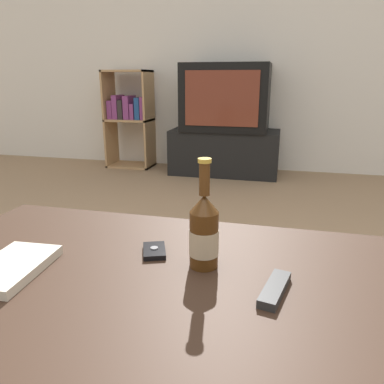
% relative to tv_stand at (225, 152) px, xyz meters
% --- Properties ---
extents(back_wall, '(8.00, 0.05, 2.60)m').
position_rel_tv_stand_xyz_m(back_wall, '(0.25, 0.30, 1.09)').
color(back_wall, silver).
rests_on(back_wall, ground_plane).
extents(coffee_table, '(1.30, 0.81, 0.42)m').
position_rel_tv_stand_xyz_m(coffee_table, '(0.25, -2.73, 0.16)').
color(coffee_table, '#332116').
rests_on(coffee_table, ground_plane).
extents(tv_stand, '(1.00, 0.44, 0.42)m').
position_rel_tv_stand_xyz_m(tv_stand, '(0.00, 0.00, 0.00)').
color(tv_stand, black).
rests_on(tv_stand, ground_plane).
extents(television, '(0.77, 0.50, 0.59)m').
position_rel_tv_stand_xyz_m(television, '(-0.00, -0.00, 0.50)').
color(television, black).
rests_on(television, tv_stand).
extents(bookshelf, '(0.45, 0.30, 0.96)m').
position_rel_tv_stand_xyz_m(bookshelf, '(-0.99, 0.08, 0.32)').
color(bookshelf, tan).
rests_on(bookshelf, ground_plane).
extents(beer_bottle, '(0.07, 0.07, 0.28)m').
position_rel_tv_stand_xyz_m(beer_bottle, '(0.36, -2.63, 0.31)').
color(beer_bottle, '#47280F').
rests_on(beer_bottle, coffee_table).
extents(cell_phone, '(0.09, 0.11, 0.02)m').
position_rel_tv_stand_xyz_m(cell_phone, '(0.21, -2.60, 0.22)').
color(cell_phone, black).
rests_on(cell_phone, coffee_table).
extents(remote_control, '(0.07, 0.15, 0.02)m').
position_rel_tv_stand_xyz_m(remote_control, '(0.54, -2.72, 0.22)').
color(remote_control, '#282828').
rests_on(remote_control, coffee_table).
extents(table_book, '(0.16, 0.24, 0.02)m').
position_rel_tv_stand_xyz_m(table_book, '(-0.09, -2.78, 0.23)').
color(table_book, beige).
rests_on(table_book, coffee_table).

